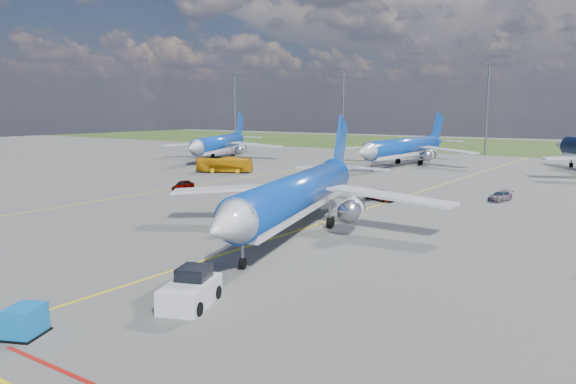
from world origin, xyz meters
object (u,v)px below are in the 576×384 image
Objects in this scene: main_airliner at (298,231)px; service_car_c at (500,196)px; bg_jet_nnw at (403,165)px; service_car_a at (183,185)px; pushback_tug at (191,290)px; apron_bus at (224,165)px; baggage_tug_c at (332,169)px; service_car_b at (381,195)px; uld_container at (25,321)px; bg_jet_nw at (219,159)px.

main_airliner is 9.64× the size of service_car_c.
service_car_a is at bearing -100.40° from bg_jet_nnw.
pushback_tug reaches higher than service_car_a.
apron_bus reaches higher than pushback_tug.
main_airliner is 7.07× the size of baggage_tug_c.
service_car_a is 42.07m from service_car_c.
pushback_tug is at bearing -83.41° from service_car_c.
service_car_c is at bearing 62.66° from pushback_tug.
apron_bus is at bearing 122.51° from main_airliner.
service_car_b is at bearing -134.68° from apron_bus.
uld_container reaches higher than baggage_tug_c.
apron_bus is at bearing 108.07° from pushback_tug.
bg_jet_nw is 20.73× the size of uld_container.
bg_jet_nw is 35.46m from baggage_tug_c.
apron_bus is (-40.30, 61.51, 0.65)m from uld_container.
baggage_tug_c is at bearing 63.43° from service_car_a.
service_car_c is at bearing -8.56° from baggage_tug_c.
baggage_tug_c is (34.45, -8.38, 0.57)m from bg_jet_nw.
service_car_b is at bearing -31.83° from baggage_tug_c.
apron_bus is at bearing 94.02° from service_car_b.
bg_jet_nw is at bearing 109.24° from pushback_tug.
pushback_tug reaches higher than baggage_tug_c.
pushback_tug is 3.33× the size of uld_container.
service_car_b reaches higher than service_car_c.
uld_container is 0.46× the size of service_car_c.
main_airliner is at bearing -73.19° from bg_jet_nnw.
apron_bus reaches higher than service_car_c.
pushback_tug is 1.54× the size of service_car_c.
bg_jet_nnw is 45.44m from service_car_b.
baggage_tug_c is (15.63, 11.40, -0.84)m from apron_bus.
pushback_tug is 49.19m from service_car_c.
service_car_c is at bearing -42.77° from bg_jet_nw.
pushback_tug reaches higher than uld_container.
pushback_tug reaches higher than service_car_b.
bg_jet_nw is 0.98× the size of bg_jet_nnw.
service_car_c is (27.68, -34.79, 0.60)m from bg_jet_nnw.
service_car_b is (55.46, -32.32, 0.63)m from bg_jet_nw.
service_car_c is (67.89, -24.30, 0.60)m from bg_jet_nw.
apron_bus is 49.28m from service_car_c.
service_car_c is at bearing -34.26° from service_car_b.
bg_jet_nnw is 37.08m from apron_bus.
service_car_b is 31.85m from baggage_tug_c.
bg_jet_nnw reaches higher than bg_jet_nw.
service_car_a reaches higher than baggage_tug_c.
service_car_a is at bearing -179.43° from apron_bus.
pushback_tug is 8.85m from uld_container.
baggage_tug_c is (-24.67, 72.91, -0.19)m from uld_container.
uld_container is at bearing -70.50° from service_car_a.
service_car_a is at bearing 114.36° from pushback_tug.
apron_bus reaches higher than service_car_a.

